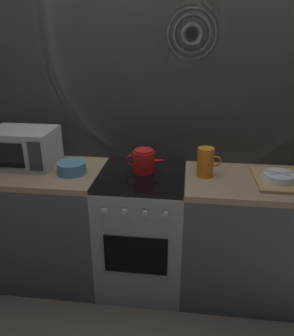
{
  "coord_description": "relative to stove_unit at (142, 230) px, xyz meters",
  "views": [
    {
      "loc": [
        0.3,
        -2.08,
        1.8
      ],
      "look_at": [
        0.04,
        0.0,
        0.95
      ],
      "focal_mm": 35.52,
      "sensor_mm": 36.0,
      "label": 1
    }
  ],
  "objects": [
    {
      "name": "back_wall",
      "position": [
        0.0,
        0.32,
        0.75
      ],
      "size": [
        3.6,
        0.05,
        2.4
      ],
      "color": "#B2AD9E",
      "rests_on": "ground_plane"
    },
    {
      "name": "ground_plane",
      "position": [
        0.0,
        0.0,
        -0.45
      ],
      "size": [
        8.0,
        8.0,
        0.0
      ],
      "primitive_type": "plane",
      "color": "#6B6054"
    },
    {
      "name": "mixing_bowl",
      "position": [
        -0.48,
        -0.03,
        0.49
      ],
      "size": [
        0.2,
        0.2,
        0.08
      ],
      "primitive_type": "cylinder",
      "color": "teal",
      "rests_on": "counter_left"
    },
    {
      "name": "counter_right",
      "position": [
        0.9,
        0.0,
        0.0
      ],
      "size": [
        1.2,
        0.6,
        0.9
      ],
      "color": "#515459",
      "rests_on": "ground_plane"
    },
    {
      "name": "dish_pile",
      "position": [
        0.91,
        -0.0,
        0.47
      ],
      "size": [
        0.3,
        0.4,
        0.07
      ],
      "color": "tan",
      "rests_on": "counter_right"
    },
    {
      "name": "kettle",
      "position": [
        0.01,
        0.05,
        0.53
      ],
      "size": [
        0.28,
        0.15,
        0.17
      ],
      "color": "red",
      "rests_on": "stove_unit"
    },
    {
      "name": "microwave",
      "position": [
        -0.88,
        0.07,
        0.59
      ],
      "size": [
        0.46,
        0.35,
        0.27
      ],
      "color": "#B2B2B7",
      "rests_on": "counter_left"
    },
    {
      "name": "counter_left",
      "position": [
        -0.9,
        0.0,
        0.0
      ],
      "size": [
        1.2,
        0.6,
        0.9
      ],
      "color": "#515459",
      "rests_on": "ground_plane"
    },
    {
      "name": "stove_unit",
      "position": [
        0.0,
        0.0,
        0.0
      ],
      "size": [
        0.6,
        0.63,
        0.9
      ],
      "color": "#9E9EA3",
      "rests_on": "ground_plane"
    },
    {
      "name": "pitcher",
      "position": [
        0.43,
        0.03,
        0.55
      ],
      "size": [
        0.16,
        0.11,
        0.2
      ],
      "color": "orange",
      "rests_on": "counter_right"
    }
  ]
}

